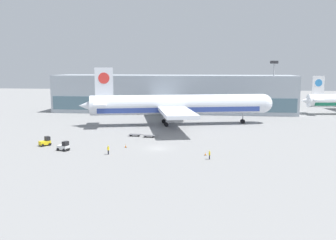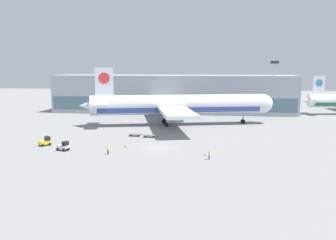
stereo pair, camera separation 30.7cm
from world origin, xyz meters
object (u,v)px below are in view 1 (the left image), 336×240
object	(u,v)px
airplane_main	(176,105)
traffic_cone_near	(205,154)
baggage_tug_foreground	(45,142)
baggage_tug_mid	(64,146)
ground_crew_far	(108,149)
baggage_dolly_second	(150,136)
baggage_dolly_lead	(135,135)
traffic_cone_far	(126,146)
ground_crew_near	(210,154)
light_mast	(273,83)

from	to	relation	value
airplane_main	traffic_cone_near	size ratio (longest dim) A/B	101.03
baggage_tug_foreground	baggage_tug_mid	distance (m)	7.30
airplane_main	ground_crew_far	bearing A→B (deg)	-117.82
baggage_dolly_second	baggage_tug_mid	bearing A→B (deg)	-130.29
baggage_tug_mid	ground_crew_far	world-z (taller)	baggage_tug_mid
baggage_tug_mid	ground_crew_far	size ratio (longest dim) A/B	1.50
baggage_dolly_lead	traffic_cone_far	world-z (taller)	traffic_cone_far
baggage_tug_foreground	traffic_cone_far	bearing A→B (deg)	-48.08
baggage_dolly_lead	ground_crew_near	xyz separation A→B (m)	(18.88, -21.42, 0.61)
baggage_tug_mid	baggage_dolly_lead	size ratio (longest dim) A/B	0.74
airplane_main	baggage_dolly_lead	bearing A→B (deg)	-127.50
ground_crew_far	traffic_cone_far	xyz separation A→B (m)	(1.92, 6.64, -0.71)
ground_crew_near	baggage_tug_foreground	bearing A→B (deg)	-120.41
baggage_tug_foreground	ground_crew_far	xyz separation A→B (m)	(16.05, -6.36, 0.22)
light_mast	airplane_main	size ratio (longest dim) A/B	0.34
light_mast	baggage_tug_foreground	size ratio (longest dim) A/B	6.94
ground_crew_near	baggage_dolly_lead	bearing A→B (deg)	-156.70
baggage_dolly_lead	baggage_tug_mid	bearing A→B (deg)	-120.49
light_mast	ground_crew_near	distance (m)	71.06
light_mast	traffic_cone_near	size ratio (longest dim) A/B	34.13
baggage_dolly_lead	ground_crew_near	world-z (taller)	ground_crew_near
traffic_cone_near	traffic_cone_far	size ratio (longest dim) A/B	0.73
baggage_tug_mid	ground_crew_near	distance (m)	30.30
ground_crew_near	traffic_cone_near	distance (m)	3.40
baggage_tug_mid	baggage_dolly_lead	distance (m)	21.00
airplane_main	baggage_dolly_second	bearing A→B (deg)	-116.63
baggage_dolly_lead	baggage_dolly_second	size ratio (longest dim) A/B	1.00
baggage_tug_mid	traffic_cone_near	world-z (taller)	baggage_tug_mid
light_mast	ground_crew_far	xyz separation A→B (m)	(-41.28, -65.49, -10.30)
baggage_dolly_second	light_mast	bearing A→B (deg)	53.83
traffic_cone_far	baggage_tug_foreground	bearing A→B (deg)	-179.10
baggage_tug_foreground	baggage_tug_mid	bearing A→B (deg)	-84.21
light_mast	traffic_cone_near	world-z (taller)	light_mast
traffic_cone_near	baggage_tug_mid	bearing A→B (deg)	179.13
airplane_main	baggage_dolly_second	world-z (taller)	airplane_main
light_mast	traffic_cone_far	distance (m)	71.65
light_mast	baggage_tug_foreground	bearing A→B (deg)	-134.12
ground_crew_near	traffic_cone_near	bearing A→B (deg)	176.59
baggage_dolly_lead	ground_crew_far	world-z (taller)	ground_crew_far
baggage_tug_foreground	traffic_cone_near	xyz separation A→B (m)	(35.20, -4.65, -0.60)
baggage_dolly_lead	traffic_cone_near	size ratio (longest dim) A/B	6.60
baggage_tug_mid	baggage_tug_foreground	bearing A→B (deg)	163.05
traffic_cone_far	airplane_main	bearing A→B (deg)	77.01
baggage_tug_foreground	ground_crew_far	distance (m)	17.27
baggage_tug_mid	ground_crew_far	xyz separation A→B (m)	(10.09, -2.15, 0.22)
light_mast	traffic_cone_far	xyz separation A→B (m)	(-39.36, -58.84, -11.01)
baggage_tug_mid	baggage_dolly_second	bearing A→B (deg)	66.25
traffic_cone_far	baggage_tug_mid	bearing A→B (deg)	-159.50
light_mast	airplane_main	world-z (taller)	light_mast
baggage_tug_foreground	ground_crew_near	world-z (taller)	baggage_tug_foreground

